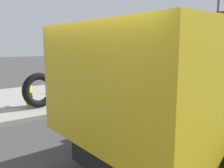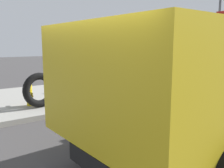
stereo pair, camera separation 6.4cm
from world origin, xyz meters
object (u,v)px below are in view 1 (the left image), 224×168
Objects in this scene: fire_hydrant at (29,92)px; loose_tire at (39,90)px; street_light_pole at (217,22)px; stop_sign at (129,55)px.

loose_tire is at bearing -62.02° from fire_hydrant.
street_light_pole is (9.81, -0.01, 2.59)m from loose_tire.
loose_tire is 0.17× the size of street_light_pole.
loose_tire is at bearing 170.57° from stop_sign.
street_light_pole is (10.01, -0.40, 2.69)m from fire_hydrant.
street_light_pole is at bearing -2.27° from fire_hydrant.
stop_sign reaches higher than loose_tire.
loose_tire reaches higher than fire_hydrant.
stop_sign is at bearing -175.49° from street_light_pole.
street_light_pole is at bearing 4.51° from stop_sign.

